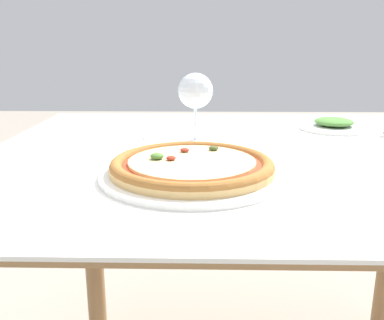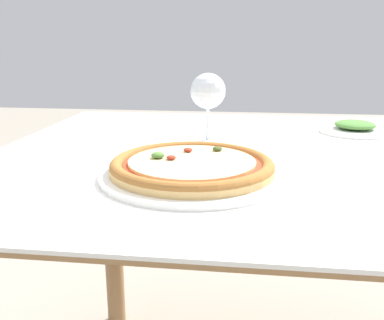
% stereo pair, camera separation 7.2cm
% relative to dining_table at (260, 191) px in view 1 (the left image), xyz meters
% --- Properties ---
extents(dining_table, '(1.17, 0.95, 0.71)m').
position_rel_dining_table_xyz_m(dining_table, '(0.00, 0.00, 0.00)').
color(dining_table, '#997047').
rests_on(dining_table, ground_plane).
extents(pizza_plate, '(0.32, 0.32, 0.04)m').
position_rel_dining_table_xyz_m(pizza_plate, '(-0.14, -0.19, 0.11)').
color(pizza_plate, white).
rests_on(pizza_plate, dining_table).
extents(fork, '(0.03, 0.17, 0.00)m').
position_rel_dining_table_xyz_m(fork, '(-0.27, 0.07, 0.09)').
color(fork, silver).
rests_on(fork, dining_table).
extents(wine_glass_far_left, '(0.08, 0.08, 0.16)m').
position_rel_dining_table_xyz_m(wine_glass_far_left, '(-0.14, 0.09, 0.20)').
color(wine_glass_far_left, silver).
rests_on(wine_glass_far_left, dining_table).
extents(side_plate, '(0.17, 0.17, 0.03)m').
position_rel_dining_table_xyz_m(side_plate, '(0.22, 0.23, 0.10)').
color(side_plate, white).
rests_on(side_plate, dining_table).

